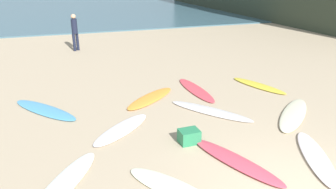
% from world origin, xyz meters
% --- Properties ---
extents(ocean_water, '(120.00, 40.00, 0.08)m').
position_xyz_m(ocean_water, '(0.00, 37.51, 0.04)').
color(ocean_water, '#426675').
rests_on(ocean_water, ground_plane).
extents(surfboard_0, '(2.02, 2.36, 0.06)m').
position_xyz_m(surfboard_0, '(0.01, 4.27, 0.03)').
color(surfboard_0, silver).
rests_on(surfboard_0, ground_plane).
extents(surfboard_1, '(1.36, 2.45, 0.09)m').
position_xyz_m(surfboard_1, '(-0.59, 1.70, 0.04)').
color(surfboard_1, '#D3475B').
rests_on(surfboard_1, ground_plane).
extents(surfboard_2, '(1.91, 1.80, 0.09)m').
position_xyz_m(surfboard_2, '(-2.65, 3.92, 0.04)').
color(surfboard_2, white).
rests_on(surfboard_2, ground_plane).
extents(surfboard_3, '(2.27, 2.19, 0.09)m').
position_xyz_m(surfboard_3, '(2.13, 3.34, 0.04)').
color(surfboard_3, '#F1EECB').
rests_on(surfboard_3, ground_plane).
extents(surfboard_4, '(2.09, 1.89, 0.08)m').
position_xyz_m(surfboard_4, '(-1.38, 5.76, 0.04)').
color(surfboard_4, '#F89C36').
rests_on(surfboard_4, ground_plane).
extents(surfboard_5, '(2.04, 2.37, 0.07)m').
position_xyz_m(surfboard_5, '(-4.54, 5.83, 0.04)').
color(surfboard_5, '#4E9FD2').
rests_on(surfboard_5, ground_plane).
extents(surfboard_6, '(1.24, 2.21, 0.07)m').
position_xyz_m(surfboard_6, '(2.52, 5.74, 0.04)').
color(surfboard_6, yellow).
rests_on(surfboard_6, ground_plane).
extents(surfboard_7, '(1.64, 2.13, 0.08)m').
position_xyz_m(surfboard_7, '(-4.09, 2.07, 0.04)').
color(surfboard_7, white).
rests_on(surfboard_7, ground_plane).
extents(surfboard_8, '(1.57, 1.87, 0.07)m').
position_xyz_m(surfboard_8, '(-2.21, 1.32, 0.03)').
color(surfboard_8, silver).
rests_on(surfboard_8, ground_plane).
extents(surfboard_9, '(0.66, 2.49, 0.07)m').
position_xyz_m(surfboard_9, '(0.28, 6.03, 0.03)').
color(surfboard_9, '#E24653').
rests_on(surfboard_9, ground_plane).
extents(surfboard_10, '(1.39, 2.32, 0.08)m').
position_xyz_m(surfboard_10, '(1.15, 1.30, 0.04)').
color(surfboard_10, white).
rests_on(surfboard_10, ground_plane).
extents(beachgoer_near, '(0.39, 0.39, 1.79)m').
position_xyz_m(beachgoer_near, '(-3.19, 13.14, 1.00)').
color(beachgoer_near, '#191E33').
rests_on(beachgoer_near, ground_plane).
extents(beach_cooler, '(0.49, 0.40, 0.33)m').
position_xyz_m(beach_cooler, '(-1.23, 2.82, 0.16)').
color(beach_cooler, '#287F51').
rests_on(beach_cooler, ground_plane).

